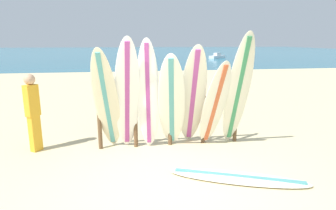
# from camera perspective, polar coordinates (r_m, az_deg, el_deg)

# --- Properties ---
(ground_plane) EXTENTS (120.00, 120.00, 0.00)m
(ground_plane) POSITION_cam_1_polar(r_m,az_deg,el_deg) (4.68, 1.05, -17.06)
(ground_plane) COLOR beige
(ocean_water) EXTENTS (120.00, 80.00, 0.01)m
(ocean_water) POSITION_cam_1_polar(r_m,az_deg,el_deg) (62.04, -8.52, 10.57)
(ocean_water) COLOR teal
(ocean_water) RESTS_ON ground
(surfboard_rack) EXTENTS (3.20, 0.09, 1.11)m
(surfboard_rack) POSITION_cam_1_polar(r_m,az_deg,el_deg) (6.36, 0.42, -2.19)
(surfboard_rack) COLOR brown
(surfboard_rack) RESTS_ON ground
(surfboard_leaning_far_left) EXTENTS (0.69, 1.09, 2.23)m
(surfboard_leaning_far_left) POSITION_cam_1_polar(r_m,az_deg,el_deg) (5.94, -12.28, 0.74)
(surfboard_leaning_far_left) COLOR beige
(surfboard_leaning_far_left) RESTS_ON ground
(surfboard_leaning_left) EXTENTS (0.59, 0.93, 2.43)m
(surfboard_leaning_left) POSITION_cam_1_polar(r_m,az_deg,el_deg) (5.89, -8.23, 1.79)
(surfboard_leaning_left) COLOR white
(surfboard_leaning_left) RESTS_ON ground
(surfboard_leaning_center_left) EXTENTS (0.55, 0.70, 2.40)m
(surfboard_leaning_center_left) POSITION_cam_1_polar(r_m,az_deg,el_deg) (5.91, -4.04, 1.77)
(surfboard_leaning_center_left) COLOR white
(surfboard_leaning_center_left) RESTS_ON ground
(surfboard_leaning_center) EXTENTS (0.76, 1.12, 2.12)m
(surfboard_leaning_center) POSITION_cam_1_polar(r_m,az_deg,el_deg) (5.91, 0.73, 0.41)
(surfboard_leaning_center) COLOR white
(surfboard_leaning_center) RESTS_ON ground
(surfboard_leaning_center_right) EXTENTS (0.64, 1.16, 2.28)m
(surfboard_leaning_center_right) POSITION_cam_1_polar(r_m,az_deg,el_deg) (6.10, 4.98, 1.53)
(surfboard_leaning_center_right) COLOR silver
(surfboard_leaning_center_right) RESTS_ON ground
(surfboard_leaning_right) EXTENTS (0.70, 0.97, 1.97)m
(surfboard_leaning_right) POSITION_cam_1_polar(r_m,az_deg,el_deg) (6.15, 9.33, 0.02)
(surfboard_leaning_right) COLOR white
(surfboard_leaning_right) RESTS_ON ground
(surfboard_leaning_far_right) EXTENTS (0.52, 0.99, 2.53)m
(surfboard_leaning_far_right) POSITION_cam_1_polar(r_m,az_deg,el_deg) (6.25, 13.85, 2.65)
(surfboard_leaning_far_right) COLOR silver
(surfboard_leaning_far_right) RESTS_ON ground
(surfboard_lying_on_sand) EXTENTS (2.40, 1.37, 0.08)m
(surfboard_lying_on_sand) POSITION_cam_1_polar(r_m,az_deg,el_deg) (5.16, 13.88, -13.97)
(surfboard_lying_on_sand) COLOR silver
(surfboard_lying_on_sand) RESTS_ON ground
(beachgoer_standing) EXTENTS (0.29, 0.32, 1.67)m
(beachgoer_standing) POSITION_cam_1_polar(r_m,az_deg,el_deg) (6.59, -25.55, -0.82)
(beachgoer_standing) COLOR gold
(beachgoer_standing) RESTS_ON ground
(small_boat_offshore) EXTENTS (2.63, 2.26, 0.71)m
(small_boat_offshore) POSITION_cam_1_polar(r_m,az_deg,el_deg) (38.93, 9.87, 9.62)
(small_boat_offshore) COLOR silver
(small_boat_offshore) RESTS_ON ocean_water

